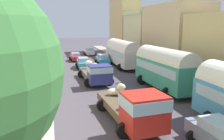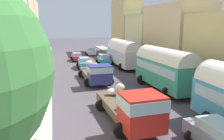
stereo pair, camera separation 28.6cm
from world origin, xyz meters
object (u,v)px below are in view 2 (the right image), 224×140
(parked_bus_1, at_px, (164,67))
(car_0, at_px, (84,63))
(car_2, at_px, (219,137))
(car_4, at_px, (91,52))
(car_1, at_px, (77,57))
(cargo_truck_0, at_px, (132,107))
(car_3, at_px, (104,59))
(parked_bus_2, at_px, (123,52))
(pedestrian_1, at_px, (17,113))
(cargo_truck_1, at_px, (96,73))

(parked_bus_1, bearing_deg, car_0, 114.03)
(car_2, xyz_separation_m, car_4, (-0.16, 37.19, -0.02))
(parked_bus_1, relative_size, car_1, 2.19)
(cargo_truck_0, distance_m, car_3, 22.93)
(car_3, bearing_deg, parked_bus_2, -51.86)
(pedestrian_1, bearing_deg, parked_bus_1, 23.59)
(car_0, bearing_deg, cargo_truck_0, -89.45)
(parked_bus_1, xyz_separation_m, car_4, (-2.68, 26.55, -1.49))
(parked_bus_2, xyz_separation_m, car_1, (-6.15, 7.21, -1.48))
(car_0, relative_size, car_2, 1.01)
(car_0, distance_m, car_1, 6.80)
(cargo_truck_1, bearing_deg, car_4, 81.89)
(car_0, distance_m, car_3, 4.33)
(parked_bus_1, relative_size, car_3, 2.03)
(car_0, bearing_deg, car_3, 35.24)
(car_0, height_order, car_4, same)
(car_0, xyz_separation_m, pedestrian_1, (-6.63, -18.77, 0.30))
(cargo_truck_1, bearing_deg, cargo_truck_0, -89.31)
(cargo_truck_1, relative_size, pedestrian_1, 3.87)
(parked_bus_1, height_order, car_2, parked_bus_1)
(cargo_truck_0, xyz_separation_m, car_1, (-0.52, 26.98, -0.58))
(cargo_truck_0, distance_m, car_2, 4.96)
(car_2, height_order, car_4, car_2)
(parked_bus_2, relative_size, car_1, 2.65)
(cargo_truck_0, height_order, car_2, cargo_truck_0)
(cargo_truck_0, bearing_deg, car_2, -49.38)
(cargo_truck_1, xyz_separation_m, car_0, (-0.06, 9.12, -0.40))
(car_0, bearing_deg, car_4, 76.24)
(pedestrian_1, bearing_deg, car_2, -27.22)
(parked_bus_2, bearing_deg, cargo_truck_0, -105.89)
(car_0, relative_size, car_4, 1.10)
(car_1, bearing_deg, car_4, 61.07)
(car_2, bearing_deg, parked_bus_1, 76.69)
(parked_bus_2, xyz_separation_m, pedestrian_1, (-12.45, -18.36, -1.12))
(parked_bus_1, bearing_deg, cargo_truck_1, 144.60)
(parked_bus_1, height_order, pedestrian_1, parked_bus_1)
(cargo_truck_1, relative_size, car_3, 1.77)
(car_4, bearing_deg, cargo_truck_0, -95.22)
(car_2, bearing_deg, car_3, 89.71)
(cargo_truck_0, relative_size, car_0, 1.76)
(car_0, distance_m, car_2, 24.17)
(cargo_truck_1, distance_m, car_3, 12.13)
(cargo_truck_1, distance_m, car_0, 9.13)
(car_3, relative_size, car_4, 1.09)
(car_0, bearing_deg, parked_bus_1, -65.97)
(cargo_truck_0, bearing_deg, car_4, 84.78)
(cargo_truck_1, relative_size, car_4, 1.93)
(cargo_truck_1, relative_size, car_1, 1.91)
(car_4, xyz_separation_m, pedestrian_1, (-9.88, -32.03, 0.31))
(parked_bus_2, height_order, pedestrian_1, parked_bus_2)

